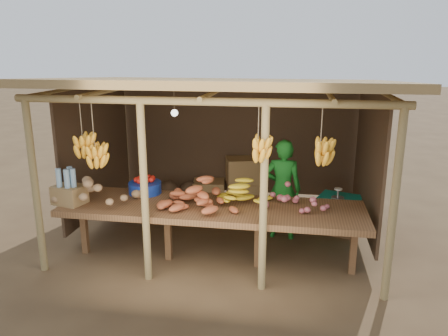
# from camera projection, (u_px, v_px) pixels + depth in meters

# --- Properties ---
(ground) EXTENTS (60.00, 60.00, 0.00)m
(ground) POSITION_uv_depth(u_px,v_px,m) (224.00, 234.00, 6.73)
(ground) COLOR brown
(ground) RESTS_ON ground
(stall_structure) EXTENTS (4.70, 3.50, 2.43)m
(stall_structure) POSITION_uv_depth(u_px,v_px,m) (221.00, 112.00, 6.08)
(stall_structure) COLOR olive
(stall_structure) RESTS_ON ground
(counter) EXTENTS (3.90, 1.05, 0.80)m
(counter) POSITION_uv_depth(u_px,v_px,m) (212.00, 210.00, 5.64)
(counter) COLOR brown
(counter) RESTS_ON ground
(potato_heap) EXTENTS (1.22, 0.92, 0.37)m
(potato_heap) POSITION_uv_depth(u_px,v_px,m) (97.00, 188.00, 5.73)
(potato_heap) COLOR #98744E
(potato_heap) RESTS_ON counter
(sweet_potato_heap) EXTENTS (1.16, 0.86, 0.36)m
(sweet_potato_heap) POSITION_uv_depth(u_px,v_px,m) (201.00, 195.00, 5.47)
(sweet_potato_heap) COLOR #B3542E
(sweet_potato_heap) RESTS_ON counter
(onion_heap) EXTENTS (0.97, 0.71, 0.36)m
(onion_heap) POSITION_uv_depth(u_px,v_px,m) (293.00, 196.00, 5.46)
(onion_heap) COLOR #AF555C
(onion_heap) RESTS_ON counter
(banana_pile) EXTENTS (0.69, 0.42, 0.35)m
(banana_pile) POSITION_uv_depth(u_px,v_px,m) (243.00, 192.00, 5.62)
(banana_pile) COLOR yellow
(banana_pile) RESTS_ON counter
(tomato_basin) EXTENTS (0.45, 0.45, 0.24)m
(tomato_basin) POSITION_uv_depth(u_px,v_px,m) (145.00, 186.00, 6.09)
(tomato_basin) COLOR navy
(tomato_basin) RESTS_ON counter
(bottle_box) EXTENTS (0.45, 0.39, 0.48)m
(bottle_box) POSITION_uv_depth(u_px,v_px,m) (69.00, 190.00, 5.66)
(bottle_box) COLOR olive
(bottle_box) RESTS_ON counter
(vendor) EXTENTS (0.56, 0.38, 1.51)m
(vendor) POSITION_uv_depth(u_px,v_px,m) (282.00, 189.00, 6.44)
(vendor) COLOR #186F1F
(vendor) RESTS_ON ground
(tarp_crate) EXTENTS (0.76, 0.71, 0.74)m
(tarp_crate) POSITION_uv_depth(u_px,v_px,m) (339.00, 213.00, 6.73)
(tarp_crate) COLOR brown
(tarp_crate) RESTS_ON ground
(carton_stack) EXTENTS (1.25, 0.55, 0.89)m
(carton_stack) POSITION_uv_depth(u_px,v_px,m) (231.00, 186.00, 7.78)
(carton_stack) COLOR olive
(carton_stack) RESTS_ON ground
(burlap_sacks) EXTENTS (0.82, 0.43, 0.58)m
(burlap_sacks) POSITION_uv_depth(u_px,v_px,m) (179.00, 194.00, 7.79)
(burlap_sacks) COLOR #4A3422
(burlap_sacks) RESTS_ON ground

